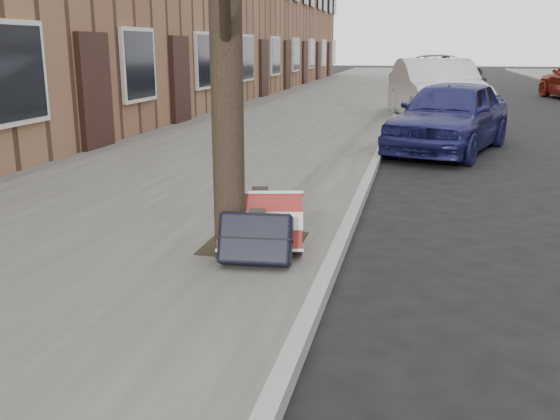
% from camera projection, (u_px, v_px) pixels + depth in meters
% --- Properties ---
extents(ground, '(120.00, 120.00, 0.00)m').
position_uv_depth(ground, '(497.00, 335.00, 4.16)').
color(ground, black).
rests_on(ground, ground).
extents(near_sidewalk, '(5.00, 70.00, 0.12)m').
position_uv_depth(near_sidewalk, '(317.00, 107.00, 19.08)').
color(near_sidewalk, '#67655D').
rests_on(near_sidewalk, ground).
extents(dirt_patch, '(0.85, 0.85, 0.02)m').
position_uv_depth(dirt_patch, '(254.00, 243.00, 5.68)').
color(dirt_patch, black).
rests_on(dirt_patch, near_sidewalk).
extents(suitcase_red, '(0.78, 0.54, 0.55)m').
position_uv_depth(suitcase_red, '(260.00, 223.00, 5.33)').
color(suitcase_red, maroon).
rests_on(suitcase_red, near_sidewalk).
extents(suitcase_navy, '(0.63, 0.40, 0.47)m').
position_uv_depth(suitcase_navy, '(256.00, 238.00, 5.06)').
color(suitcase_navy, black).
rests_on(suitcase_navy, near_sidewalk).
extents(car_near_front, '(2.62, 4.12, 1.31)m').
position_uv_depth(car_near_front, '(450.00, 116.00, 11.24)').
color(car_near_front, navy).
rests_on(car_near_front, ground).
extents(car_near_mid, '(2.58, 5.01, 1.57)m').
position_uv_depth(car_near_mid, '(435.00, 91.00, 15.33)').
color(car_near_mid, '#B7BBC0').
rests_on(car_near_mid, ground).
extents(car_near_back, '(4.18, 5.96, 1.51)m').
position_uv_depth(car_near_back, '(439.00, 73.00, 27.05)').
color(car_near_back, '#39393E').
rests_on(car_near_back, ground).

